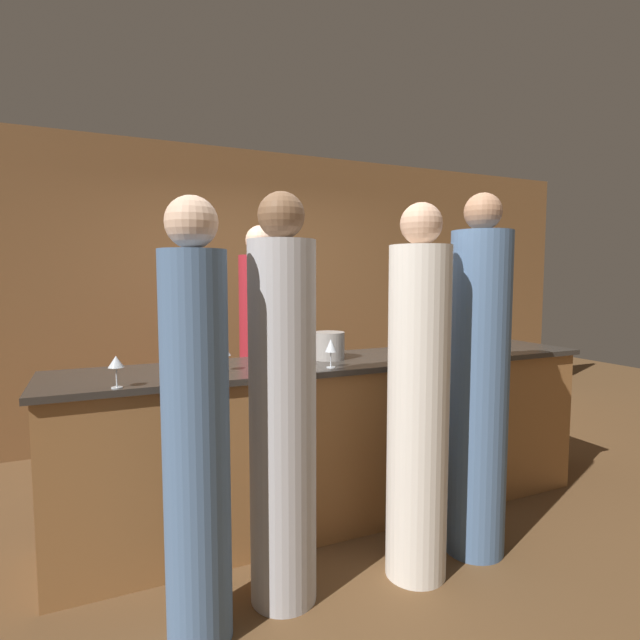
% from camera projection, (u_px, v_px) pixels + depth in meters
% --- Properties ---
extents(ground_plane, '(14.00, 14.00, 0.00)m').
position_uv_depth(ground_plane, '(342.00, 514.00, 3.30)').
color(ground_plane, brown).
extents(back_wall, '(8.00, 0.06, 2.80)m').
position_uv_depth(back_wall, '(252.00, 293.00, 5.01)').
color(back_wall, brown).
rests_on(back_wall, ground_plane).
extents(bar_counter, '(3.52, 0.69, 1.03)m').
position_uv_depth(bar_counter, '(342.00, 437.00, 3.26)').
color(bar_counter, '#996638').
rests_on(bar_counter, ground_plane).
extents(bartender, '(0.33, 0.33, 1.95)m').
position_uv_depth(bartender, '(262.00, 361.00, 3.84)').
color(bartender, maroon).
rests_on(bartender, ground_plane).
extents(guest_0, '(0.28, 0.28, 1.90)m').
position_uv_depth(guest_0, '(196.00, 434.00, 2.10)').
color(guest_0, '#4C6B93').
rests_on(guest_0, ground_plane).
extents(guest_1, '(0.32, 0.32, 1.95)m').
position_uv_depth(guest_1, '(283.00, 413.00, 2.36)').
color(guest_1, '#B2B2B7').
rests_on(guest_1, ground_plane).
extents(guest_2, '(0.33, 0.33, 2.02)m').
position_uv_depth(guest_2, '(478.00, 387.00, 2.79)').
color(guest_2, '#4C6B93').
rests_on(guest_2, ground_plane).
extents(guest_3, '(0.32, 0.32, 1.93)m').
position_uv_depth(guest_3, '(418.00, 404.00, 2.56)').
color(guest_3, silver).
rests_on(guest_3, ground_plane).
extents(wine_bottle_0, '(0.07, 0.07, 0.29)m').
position_uv_depth(wine_bottle_0, '(447.00, 342.00, 3.18)').
color(wine_bottle_0, black).
rests_on(wine_bottle_0, bar_counter).
extents(ice_bucket, '(0.20, 0.20, 0.18)m').
position_uv_depth(ice_bucket, '(329.00, 346.00, 3.21)').
color(ice_bucket, '#9E9993').
rests_on(ice_bucket, bar_counter).
extents(wine_glass_0, '(0.07, 0.07, 0.16)m').
position_uv_depth(wine_glass_0, '(449.00, 339.00, 3.28)').
color(wine_glass_0, silver).
rests_on(wine_glass_0, bar_counter).
extents(wine_glass_1, '(0.07, 0.07, 0.16)m').
position_uv_depth(wine_glass_1, '(496.00, 332.00, 3.70)').
color(wine_glass_1, silver).
rests_on(wine_glass_1, bar_counter).
extents(wine_glass_2, '(0.07, 0.07, 0.16)m').
position_uv_depth(wine_glass_2, '(116.00, 363.00, 2.37)').
color(wine_glass_2, silver).
rests_on(wine_glass_2, bar_counter).
extents(wine_glass_3, '(0.07, 0.07, 0.15)m').
position_uv_depth(wine_glass_3, '(403.00, 343.00, 3.19)').
color(wine_glass_3, silver).
rests_on(wine_glass_3, bar_counter).
extents(wine_glass_4, '(0.08, 0.08, 0.14)m').
position_uv_depth(wine_glass_4, '(224.00, 351.00, 2.81)').
color(wine_glass_4, silver).
rests_on(wine_glass_4, bar_counter).
extents(wine_glass_5, '(0.07, 0.07, 0.17)m').
position_uv_depth(wine_glass_5, '(331.00, 346.00, 2.90)').
color(wine_glass_5, silver).
rests_on(wine_glass_5, bar_counter).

